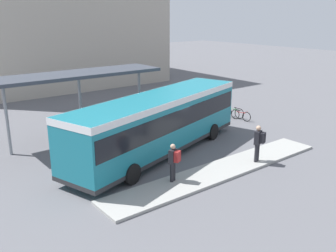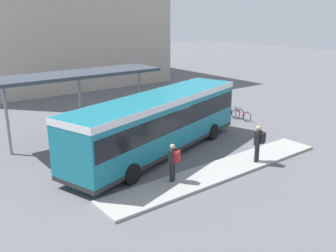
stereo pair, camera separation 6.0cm
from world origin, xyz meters
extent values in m
plane|color=#5B5B60|center=(0.00, 0.00, 0.00)|extent=(120.00, 120.00, 0.00)
cube|color=#9E9E99|center=(0.78, -3.60, 0.06)|extent=(12.06, 1.80, 0.12)
cube|color=#197284|center=(0.00, 0.00, 1.69)|extent=(11.71, 5.71, 2.67)
cube|color=white|center=(0.00, 0.00, 2.87)|extent=(11.74, 5.73, 0.30)
cube|color=black|center=(0.00, 0.00, 2.01)|extent=(11.50, 5.67, 0.94)
cube|color=black|center=(5.48, 1.67, 2.01)|extent=(0.74, 2.18, 1.03)
cube|color=#28282B|center=(0.00, 0.00, 0.45)|extent=(11.72, 5.72, 0.20)
cylinder|color=black|center=(3.06, 2.17, 0.45)|extent=(0.95, 0.53, 0.91)
cylinder|color=black|center=(3.75, -0.08, 0.45)|extent=(0.95, 0.53, 0.91)
cylinder|color=black|center=(-3.75, 0.08, 0.45)|extent=(0.95, 0.53, 0.91)
cylinder|color=black|center=(-3.06, -2.17, 0.45)|extent=(0.95, 0.53, 0.91)
cylinder|color=#232328|center=(-1.78, -3.25, 0.52)|extent=(0.15, 0.15, 0.81)
cylinder|color=#232328|center=(-1.61, -3.17, 0.52)|extent=(0.15, 0.15, 0.81)
cube|color=black|center=(-1.70, -3.21, 1.23)|extent=(0.46, 0.37, 0.60)
cube|color=maroon|center=(-1.61, -3.40, 1.26)|extent=(0.36, 0.31, 0.46)
sphere|color=tan|center=(-1.70, -3.21, 1.66)|extent=(0.22, 0.22, 0.22)
cylinder|color=#232328|center=(2.74, -4.01, 0.55)|extent=(0.16, 0.16, 0.87)
cylinder|color=#232328|center=(2.93, -3.94, 0.55)|extent=(0.16, 0.16, 0.87)
cube|color=black|center=(2.83, -3.97, 1.31)|extent=(0.49, 0.37, 0.65)
cube|color=black|center=(2.91, -4.18, 1.34)|extent=(0.38, 0.31, 0.49)
sphere|color=tan|center=(2.83, -3.97, 1.78)|extent=(0.23, 0.23, 0.23)
torus|color=black|center=(8.13, 1.15, 0.33)|extent=(0.13, 0.66, 0.66)
torus|color=black|center=(8.01, 2.03, 0.33)|extent=(0.13, 0.66, 0.66)
cylinder|color=red|center=(8.07, 1.59, 0.54)|extent=(0.13, 0.69, 0.04)
cylinder|color=red|center=(8.04, 1.75, 0.49)|extent=(0.04, 0.04, 0.32)
cube|color=black|center=(8.04, 1.75, 0.65)|extent=(0.09, 0.19, 0.04)
cylinder|color=red|center=(8.11, 1.24, 0.62)|extent=(0.48, 0.10, 0.03)
torus|color=black|center=(8.10, 2.88, 0.36)|extent=(0.17, 0.73, 0.73)
torus|color=black|center=(8.26, 1.90, 0.36)|extent=(0.17, 0.73, 0.73)
cylinder|color=#287F3D|center=(8.18, 2.39, 0.60)|extent=(0.16, 0.77, 0.04)
cylinder|color=#287F3D|center=(8.21, 2.21, 0.54)|extent=(0.04, 0.04, 0.36)
cube|color=black|center=(8.21, 2.21, 0.72)|extent=(0.10, 0.19, 0.04)
cylinder|color=#287F3D|center=(8.12, 2.78, 0.69)|extent=(0.48, 0.11, 0.03)
torus|color=black|center=(7.95, 2.72, 0.34)|extent=(0.06, 0.69, 0.69)
torus|color=black|center=(7.93, 3.66, 0.34)|extent=(0.06, 0.69, 0.69)
cylinder|color=#2847AD|center=(7.94, 3.19, 0.57)|extent=(0.05, 0.73, 0.04)
cylinder|color=#2847AD|center=(7.94, 3.36, 0.51)|extent=(0.04, 0.04, 0.34)
cube|color=black|center=(7.94, 3.36, 0.68)|extent=(0.07, 0.18, 0.04)
cylinder|color=#2847AD|center=(7.95, 2.82, 0.65)|extent=(0.48, 0.04, 0.03)
torus|color=black|center=(7.76, 4.49, 0.37)|extent=(0.08, 0.74, 0.74)
torus|color=black|center=(7.71, 3.49, 0.37)|extent=(0.08, 0.74, 0.74)
cylinder|color=silver|center=(7.74, 3.99, 0.61)|extent=(0.08, 0.79, 0.04)
cylinder|color=silver|center=(7.73, 3.81, 0.55)|extent=(0.04, 0.04, 0.37)
cube|color=black|center=(7.73, 3.81, 0.73)|extent=(0.08, 0.18, 0.04)
cylinder|color=silver|center=(7.76, 4.39, 0.70)|extent=(0.48, 0.06, 0.03)
cube|color=#383D47|center=(-2.08, 4.55, 3.73)|extent=(9.33, 2.55, 0.18)
cylinder|color=gray|center=(-6.04, 4.55, 1.82)|extent=(0.16, 0.16, 3.64)
cylinder|color=gray|center=(1.89, 4.55, 1.82)|extent=(0.16, 0.16, 3.64)
cylinder|color=gray|center=(-2.08, 4.55, 1.82)|extent=(0.16, 0.16, 3.64)
cube|color=#B2A899|center=(4.25, 24.42, 7.55)|extent=(19.33, 15.52, 15.10)
camera|label=1|loc=(-10.80, -14.45, 6.90)|focal=40.00mm
camera|label=2|loc=(-10.75, -14.49, 6.90)|focal=40.00mm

